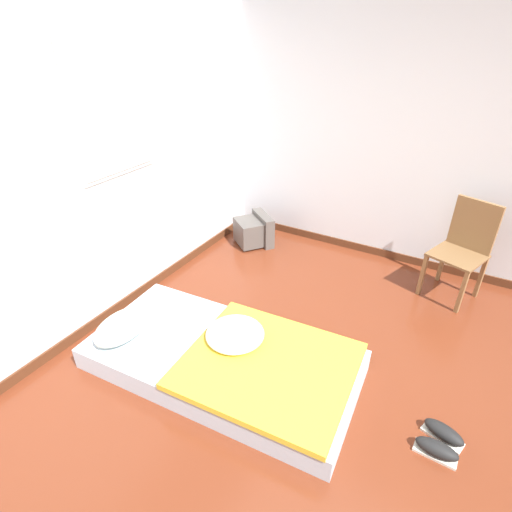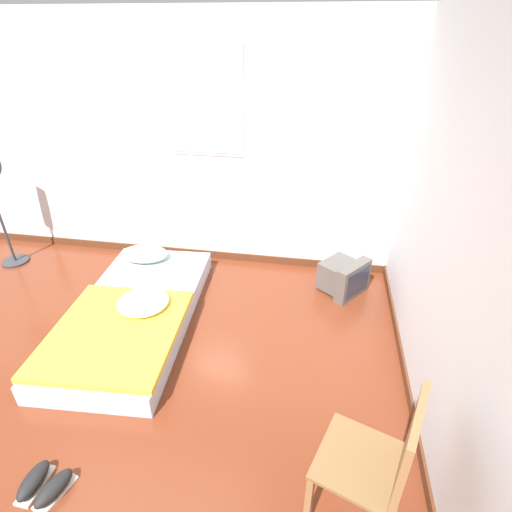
{
  "view_description": "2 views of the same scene",
  "coord_description": "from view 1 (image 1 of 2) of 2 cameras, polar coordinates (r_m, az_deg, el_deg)",
  "views": [
    {
      "loc": [
        -1.71,
        -0.24,
        2.36
      ],
      "look_at": [
        1.08,
        1.39,
        0.48
      ],
      "focal_mm": 28.0,
      "sensor_mm": 36.0,
      "label": 1
    },
    {
      "loc": [
        1.76,
        -1.58,
        2.44
      ],
      "look_at": [
        1.21,
        1.57,
        0.58
      ],
      "focal_mm": 28.0,
      "sensor_mm": 36.0,
      "label": 2
    }
  ],
  "objects": [
    {
      "name": "ground_plane",
      "position": [
        2.92,
        14.35,
        -24.99
      ],
      "size": [
        20.0,
        20.0,
        0.0
      ],
      "primitive_type": "plane",
      "color": "maroon"
    },
    {
      "name": "wall_back",
      "position": [
        3.37,
        -26.04,
        8.62
      ],
      "size": [
        7.49,
        0.08,
        2.6
      ],
      "color": "silver",
      "rests_on": "ground_plane"
    },
    {
      "name": "wall_right",
      "position": [
        4.43,
        26.89,
        12.99
      ],
      "size": [
        0.08,
        7.25,
        2.6
      ],
      "color": "silver",
      "rests_on": "ground_plane"
    },
    {
      "name": "mattress_bed",
      "position": [
        3.2,
        -4.76,
        -14.21
      ],
      "size": [
        1.16,
        2.14,
        0.33
      ],
      "color": "silver",
      "rests_on": "ground_plane"
    },
    {
      "name": "crt_tv",
      "position": [
        4.89,
        -0.22,
        3.66
      ],
      "size": [
        0.55,
        0.56,
        0.37
      ],
      "color": "#56514C",
      "rests_on": "ground_plane"
    },
    {
      "name": "wooden_chair",
      "position": [
        4.29,
        27.72,
        1.66
      ],
      "size": [
        0.56,
        0.56,
        0.96
      ],
      "color": "olive",
      "rests_on": "ground_plane"
    },
    {
      "name": "sneaker_pair",
      "position": [
        3.05,
        24.81,
        -22.87
      ],
      "size": [
        0.3,
        0.29,
        0.1
      ],
      "color": "silver",
      "rests_on": "ground_plane"
    }
  ]
}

